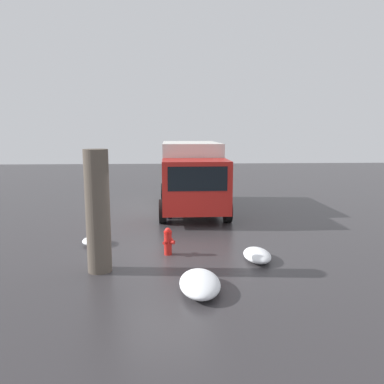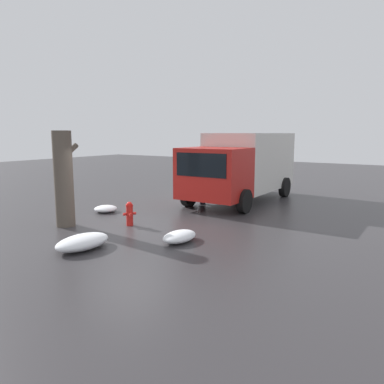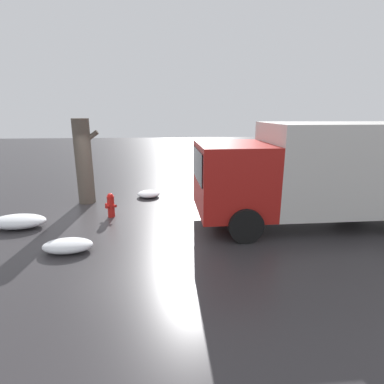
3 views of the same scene
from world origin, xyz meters
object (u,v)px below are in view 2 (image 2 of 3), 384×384
(tree_trunk, at_px, (64,179))
(pedestrian, at_px, (202,183))
(delivery_truck, at_px, (243,164))
(fire_hydrant, at_px, (130,213))

(tree_trunk, distance_m, pedestrian, 5.85)
(tree_trunk, xyz_separation_m, delivery_truck, (7.30, -2.66, 0.08))
(fire_hydrant, relative_size, delivery_truck, 0.12)
(fire_hydrant, distance_m, tree_trunk, 2.33)
(fire_hydrant, xyz_separation_m, delivery_truck, (6.14, -0.98, 1.20))
(fire_hydrant, height_order, delivery_truck, delivery_truck)
(fire_hydrant, height_order, tree_trunk, tree_trunk)
(tree_trunk, xyz_separation_m, pedestrian, (5.57, -1.67, -0.61))
(fire_hydrant, bearing_deg, pedestrian, 122.16)
(fire_hydrant, height_order, pedestrian, pedestrian)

